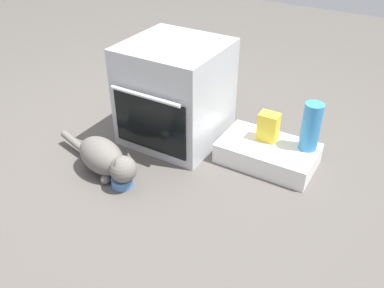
{
  "coord_description": "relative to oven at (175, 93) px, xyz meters",
  "views": [
    {
      "loc": [
        1.33,
        -1.67,
        1.53
      ],
      "look_at": [
        0.35,
        -0.01,
        0.25
      ],
      "focal_mm": 38.59,
      "sensor_mm": 36.0,
      "label": 1
    }
  ],
  "objects": [
    {
      "name": "oven",
      "position": [
        0.0,
        0.0,
        0.0
      ],
      "size": [
        0.6,
        0.63,
        0.66
      ],
      "color": "#B7BABF",
      "rests_on": "ground"
    },
    {
      "name": "pantry_cabinet",
      "position": [
        0.65,
        0.03,
        -0.26
      ],
      "size": [
        0.59,
        0.36,
        0.13
      ],
      "primitive_type": "cube",
      "color": "white",
      "rests_on": "ground"
    },
    {
      "name": "snack_bag",
      "position": [
        0.62,
        0.08,
        -0.11
      ],
      "size": [
        0.12,
        0.09,
        0.18
      ],
      "primitive_type": "cube",
      "color": "yellow",
      "rests_on": "pantry_cabinet"
    },
    {
      "name": "water_bottle",
      "position": [
        0.87,
        0.11,
        -0.05
      ],
      "size": [
        0.11,
        0.11,
        0.3
      ],
      "primitive_type": "cylinder",
      "color": "#388CD1",
      "rests_on": "pantry_cabinet"
    },
    {
      "name": "ground",
      "position": [
        -0.01,
        -0.35,
        -0.33
      ],
      "size": [
        8.0,
        8.0,
        0.0
      ],
      "primitive_type": "plane",
      "color": "#56514C"
    },
    {
      "name": "cat",
      "position": [
        -0.13,
        -0.58,
        -0.21
      ],
      "size": [
        0.72,
        0.29,
        0.23
      ],
      "rotation": [
        0.0,
        0.0,
        -0.25
      ],
      "color": "slate",
      "rests_on": "ground"
    },
    {
      "name": "food_bowl",
      "position": [
        0.02,
        -0.62,
        -0.3
      ],
      "size": [
        0.13,
        0.13,
        0.08
      ],
      "color": "#4C7AB7",
      "rests_on": "ground"
    }
  ]
}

